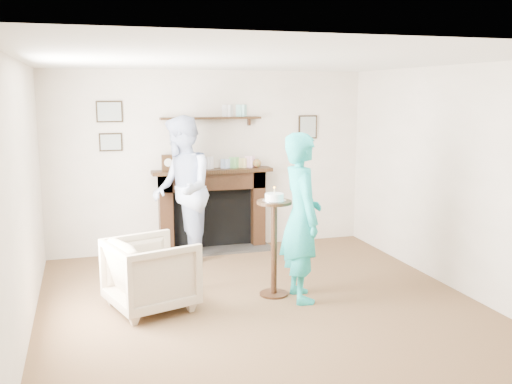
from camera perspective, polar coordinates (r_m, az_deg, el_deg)
ground at (r=5.97m, az=0.87°, el=-11.67°), size 5.00×5.00×0.00m
room_shell at (r=6.24m, az=-1.02°, el=4.64°), size 4.54×5.02×2.52m
armchair at (r=6.11m, az=-10.34°, el=-11.33°), size 1.01×0.99×0.74m
man at (r=7.61m, az=-7.26°, el=-6.94°), size 0.75×0.95×1.92m
woman at (r=6.30m, az=4.45°, el=-10.54°), size 0.48×0.68×1.79m
pedestal_table at (r=6.16m, az=1.82°, el=-3.72°), size 0.38×0.38×1.21m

